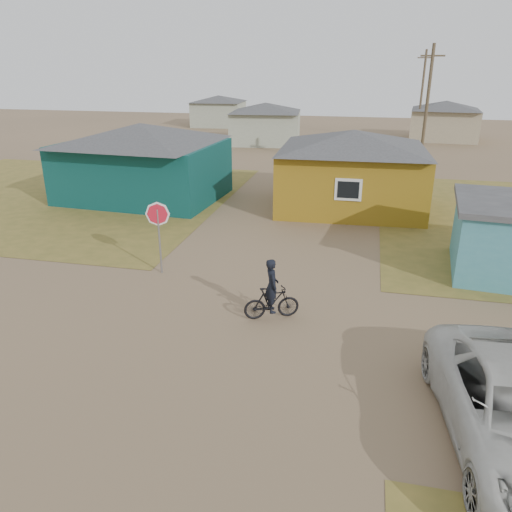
{
  "coord_description": "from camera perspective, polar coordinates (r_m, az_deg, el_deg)",
  "views": [
    {
      "loc": [
        3.25,
        -11.17,
        6.97
      ],
      "look_at": [
        0.07,
        3.0,
        1.3
      ],
      "focal_mm": 35.0,
      "sensor_mm": 36.0,
      "label": 1
    }
  ],
  "objects": [
    {
      "name": "ground",
      "position": [
        13.56,
        -3.1,
        -9.63
      ],
      "size": [
        120.0,
        120.0,
        0.0
      ],
      "primitive_type": "plane",
      "color": "#81674A"
    },
    {
      "name": "grass_nw",
      "position": [
        30.5,
        -22.38,
        6.52
      ],
      "size": [
        20.0,
        18.0,
        0.0
      ],
      "primitive_type": "cube",
      "color": "olive",
      "rests_on": "ground"
    },
    {
      "name": "house_teal",
      "position": [
        27.77,
        -12.83,
        10.6
      ],
      "size": [
        8.93,
        7.08,
        4.0
      ],
      "color": "#0A3735",
      "rests_on": "ground"
    },
    {
      "name": "house_yellow",
      "position": [
        25.67,
        10.89,
        9.79
      ],
      "size": [
        7.72,
        6.76,
        3.9
      ],
      "color": "olive",
      "rests_on": "ground"
    },
    {
      "name": "house_pale_west",
      "position": [
        46.39,
        1.11,
        14.99
      ],
      "size": [
        7.04,
        6.15,
        3.6
      ],
      "color": "#9CA38C",
      "rests_on": "ground"
    },
    {
      "name": "house_beige_east",
      "position": [
        51.87,
        20.73,
        14.35
      ],
      "size": [
        6.95,
        6.05,
        3.6
      ],
      "color": "tan",
      "rests_on": "ground"
    },
    {
      "name": "house_pale_north",
      "position": [
        59.95,
        -4.3,
        16.27
      ],
      "size": [
        6.28,
        5.81,
        3.4
      ],
      "color": "#9CA38C",
      "rests_on": "ground"
    },
    {
      "name": "utility_pole_near",
      "position": [
        33.45,
        18.88,
        15.38
      ],
      "size": [
        1.4,
        0.2,
        8.0
      ],
      "color": "brown",
      "rests_on": "ground"
    },
    {
      "name": "utility_pole_far",
      "position": [
        49.44,
        18.39,
        17.02
      ],
      "size": [
        1.4,
        0.2,
        8.0
      ],
      "color": "brown",
      "rests_on": "ground"
    },
    {
      "name": "stop_sign",
      "position": [
        17.34,
        -11.12,
        3.88
      ],
      "size": [
        0.83,
        0.21,
        2.58
      ],
      "color": "gray",
      "rests_on": "ground"
    },
    {
      "name": "cyclist",
      "position": [
        14.36,
        1.81,
        -4.71
      ],
      "size": [
        1.67,
        1.06,
        1.84
      ],
      "color": "black",
      "rests_on": "ground"
    }
  ]
}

